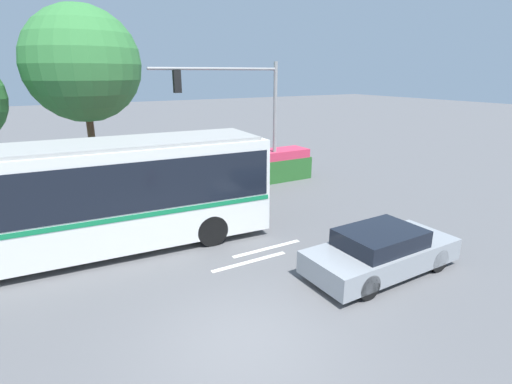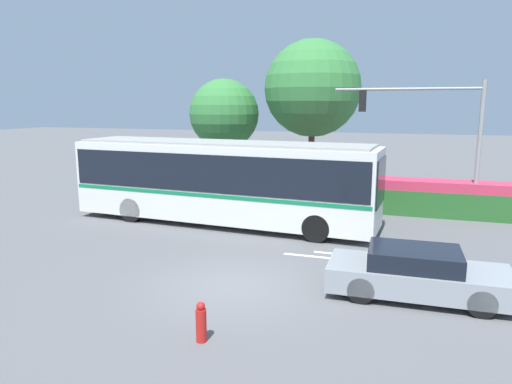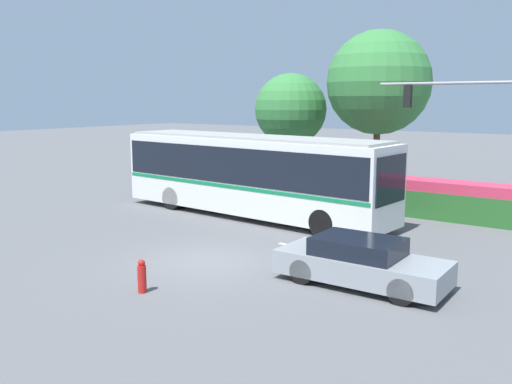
{
  "view_description": "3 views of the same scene",
  "coord_description": "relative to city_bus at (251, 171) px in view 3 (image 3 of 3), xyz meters",
  "views": [
    {
      "loc": [
        -3.12,
        -5.91,
        5.27
      ],
      "look_at": [
        3.64,
        5.76,
        1.1
      ],
      "focal_mm": 27.21,
      "sensor_mm": 36.0,
      "label": 1
    },
    {
      "loc": [
        4.19,
        -11.04,
        4.78
      ],
      "look_at": [
        -0.25,
        2.71,
        2.05
      ],
      "focal_mm": 32.53,
      "sensor_mm": 36.0,
      "label": 2
    },
    {
      "loc": [
        10.48,
        -12.16,
        4.81
      ],
      "look_at": [
        -0.67,
        3.42,
        1.57
      ],
      "focal_mm": 38.69,
      "sensor_mm": 36.0,
      "label": 3
    }
  ],
  "objects": [
    {
      "name": "traffic_light_pole",
      "position": [
        8.19,
        3.85,
        2.01
      ],
      "size": [
        6.03,
        0.24,
        5.76
      ],
      "rotation": [
        0.0,
        0.0,
        3.14
      ],
      "color": "gray",
      "rests_on": "ground"
    },
    {
      "name": "city_bus",
      "position": [
        0.0,
        0.0,
        0.0
      ],
      "size": [
        12.6,
        3.38,
        3.34
      ],
      "rotation": [
        0.0,
        0.0,
        -0.07
      ],
      "color": "silver",
      "rests_on": "ground"
    },
    {
      "name": "lane_stripe_near",
      "position": [
        4.58,
        -3.04,
        -1.89
      ],
      "size": [
        2.4,
        0.16,
        0.01
      ],
      "primitive_type": "cube",
      "color": "silver",
      "rests_on": "ground"
    },
    {
      "name": "fire_hydrant",
      "position": [
        3.19,
        -9.05,
        -1.49
      ],
      "size": [
        0.22,
        0.22,
        0.86
      ],
      "color": "red",
      "rests_on": "ground"
    },
    {
      "name": "flowering_hedge",
      "position": [
        6.47,
        4.21,
        -1.14
      ],
      "size": [
        10.91,
        1.37,
        1.54
      ],
      "color": "#286028",
      "rests_on": "ground"
    },
    {
      "name": "street_tree_left",
      "position": [
        -2.94,
        7.71,
        2.33
      ],
      "size": [
        3.93,
        3.93,
        6.22
      ],
      "color": "brown",
      "rests_on": "ground"
    },
    {
      "name": "street_tree_centre",
      "position": [
        2.08,
        7.85,
        3.71
      ],
      "size": [
        5.12,
        5.12,
        8.18
      ],
      "color": "brown",
      "rests_on": "ground"
    },
    {
      "name": "sedan_foreground",
      "position": [
        7.41,
        -5.33,
        -1.29
      ],
      "size": [
        4.44,
        1.85,
        1.26
      ],
      "rotation": [
        0.0,
        0.0,
        0.02
      ],
      "color": "gray",
      "rests_on": "ground"
    },
    {
      "name": "ground_plane",
      "position": [
        2.77,
        -6.02,
        -1.9
      ],
      "size": [
        140.0,
        140.0,
        0.0
      ],
      "primitive_type": "plane",
      "color": "#5B5B5E"
    },
    {
      "name": "lane_stripe_mid",
      "position": [
        5.48,
        -2.54,
        -1.89
      ],
      "size": [
        2.4,
        0.16,
        0.01
      ],
      "primitive_type": "cube",
      "color": "silver",
      "rests_on": "ground"
    }
  ]
}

